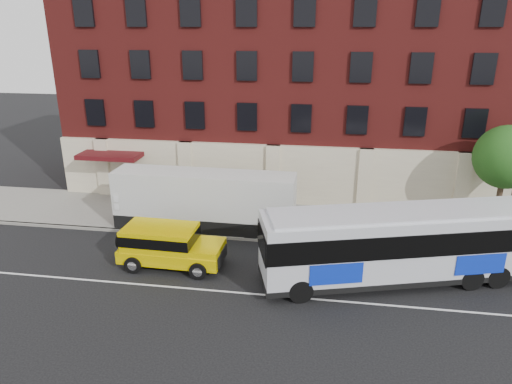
# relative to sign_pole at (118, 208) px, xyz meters

# --- Properties ---
(ground) EXTENTS (120.00, 120.00, 0.00)m
(ground) POSITION_rel_sign_pole_xyz_m (8.50, -6.15, -1.45)
(ground) COLOR black
(ground) RESTS_ON ground
(sidewalk) EXTENTS (60.00, 6.00, 0.15)m
(sidewalk) POSITION_rel_sign_pole_xyz_m (8.50, 2.85, -1.38)
(sidewalk) COLOR gray
(sidewalk) RESTS_ON ground
(kerb) EXTENTS (60.00, 0.25, 0.15)m
(kerb) POSITION_rel_sign_pole_xyz_m (8.50, -0.15, -1.38)
(kerb) COLOR gray
(kerb) RESTS_ON ground
(lane_line) EXTENTS (60.00, 0.12, 0.01)m
(lane_line) POSITION_rel_sign_pole_xyz_m (8.50, -5.65, -1.45)
(lane_line) COLOR silver
(lane_line) RESTS_ON ground
(building) EXTENTS (30.00, 12.10, 15.00)m
(building) POSITION_rel_sign_pole_xyz_m (8.49, 10.77, 6.13)
(building) COLOR maroon
(building) RESTS_ON sidewalk
(sign_pole) EXTENTS (0.30, 0.20, 2.50)m
(sign_pole) POSITION_rel_sign_pole_xyz_m (0.00, 0.00, 0.00)
(sign_pole) COLOR slate
(sign_pole) RESTS_ON ground
(street_tree) EXTENTS (3.60, 3.60, 6.20)m
(street_tree) POSITION_rel_sign_pole_xyz_m (22.04, 3.34, 2.96)
(street_tree) COLOR #312118
(street_tree) RESTS_ON sidewalk
(city_bus) EXTENTS (13.37, 6.35, 3.59)m
(city_bus) POSITION_rel_sign_pole_xyz_m (15.58, -3.36, 0.53)
(city_bus) COLOR silver
(city_bus) RESTS_ON ground
(yellow_suv) EXTENTS (5.51, 2.53, 2.09)m
(yellow_suv) POSITION_rel_sign_pole_xyz_m (4.24, -3.61, -0.25)
(yellow_suv) COLOR #DCBF00
(yellow_suv) RESTS_ON ground
(shipping_container) EXTENTS (10.68, 2.43, 3.55)m
(shipping_container) POSITION_rel_sign_pole_xyz_m (5.00, 0.98, 0.30)
(shipping_container) COLOR black
(shipping_container) RESTS_ON ground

